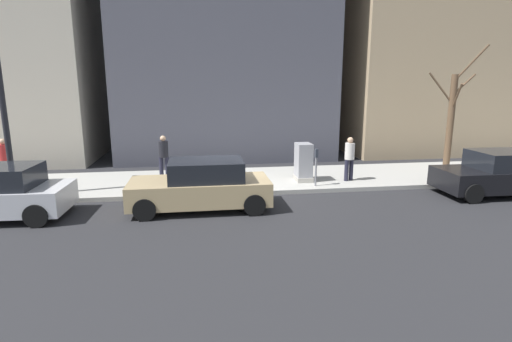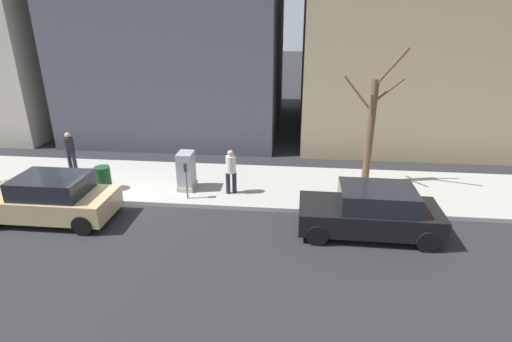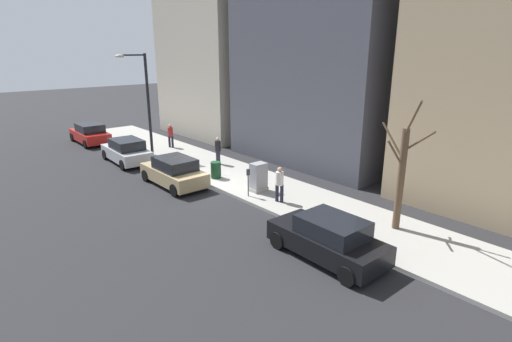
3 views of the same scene
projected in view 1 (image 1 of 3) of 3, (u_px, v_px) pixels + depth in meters
name	position (u px, v px, depth m)	size (l,w,h in m)	color
ground_plane	(233.00, 197.00, 13.58)	(120.00, 120.00, 0.00)	#232326
sidewalk	(228.00, 181.00, 15.50)	(4.00, 36.00, 0.15)	#9E9B93
parked_car_black	(501.00, 174.00, 13.70)	(1.96, 4.22, 1.52)	black
parked_car_tan	(202.00, 186.00, 12.09)	(1.92, 4.20, 1.52)	tan
parking_meter	(316.00, 163.00, 14.24)	(0.14, 0.10, 1.35)	slate
utility_box	(303.00, 163.00, 15.06)	(0.83, 0.61, 1.43)	#A8A399
bare_tree	(451.00, 118.00, 16.95)	(1.02, 2.15, 5.17)	brown
trash_bin	(223.00, 174.00, 14.28)	(0.56, 0.56, 0.90)	#14381E
pedestrian_near_meter	(349.00, 156.00, 15.04)	(0.36, 0.38, 1.66)	#1E1E2D
pedestrian_midblock	(164.00, 154.00, 15.51)	(0.36, 0.40, 1.66)	#1E1E2D
pedestrian_far_corner	(5.00, 158.00, 14.65)	(0.36, 0.36, 1.66)	#1E1E2D
office_block_center	(220.00, 2.00, 22.37)	(10.71, 10.71, 16.51)	#4C4C56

